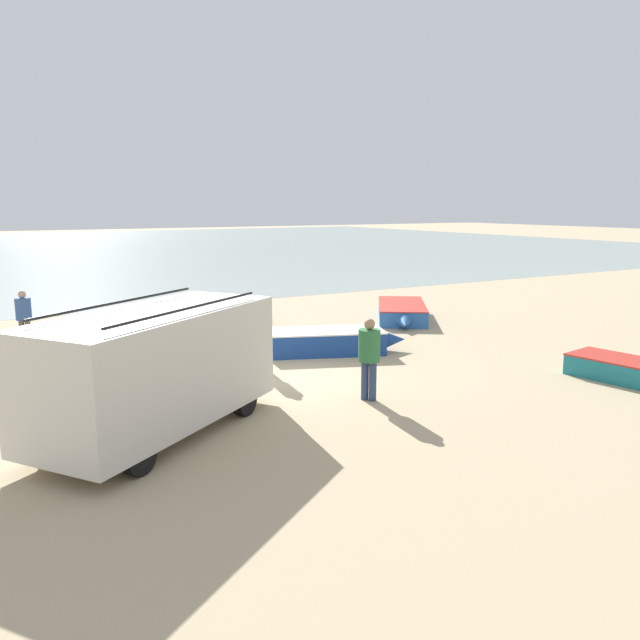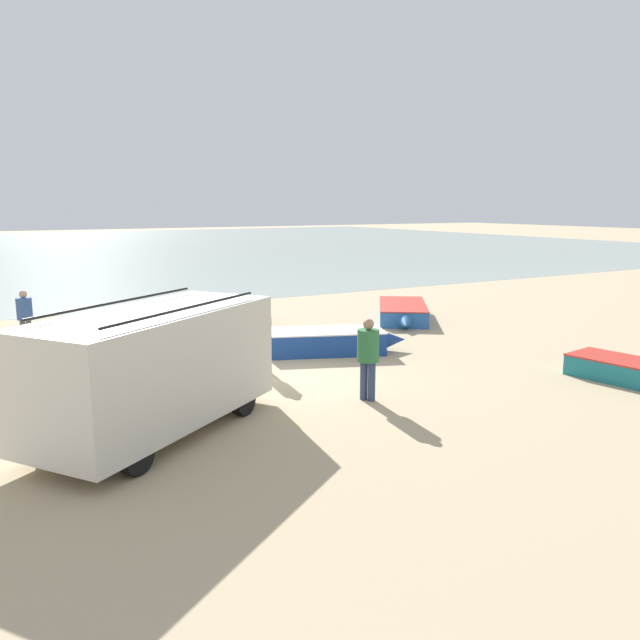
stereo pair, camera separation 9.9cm
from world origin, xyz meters
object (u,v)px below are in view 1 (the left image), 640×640
object	(u,v)px
fishing_rowboat_3	(131,352)
fishing_rowboat_4	(330,341)
fisherman_0	(24,313)
fisherman_2	(264,335)
fisherman_1	(369,352)
fishing_rowboat_1	(402,312)
fishing_rowboat_2	(238,318)
parked_van	(157,367)

from	to	relation	value
fishing_rowboat_3	fishing_rowboat_4	xyz separation A→B (m)	(5.23, -1.67, 0.04)
fishing_rowboat_3	fisherman_0	xyz separation A→B (m)	(-2.29, 3.47, 0.72)
fishing_rowboat_4	fisherman_2	xyz separation A→B (m)	(-2.52, -0.98, 0.63)
fishing_rowboat_3	fisherman_1	distance (m)	7.01
fishing_rowboat_1	fisherman_2	distance (m)	8.54
fishing_rowboat_2	fisherman_1	size ratio (longest dim) A/B	2.13
fishing_rowboat_1	fisherman_2	xyz separation A→B (m)	(-7.47, -4.10, 0.67)
fishing_rowboat_2	fisherman_2	xyz separation A→B (m)	(-1.80, -6.06, 0.69)
fishing_rowboat_2	fisherman_0	size ratio (longest dim) A/B	2.27
parked_van	fishing_rowboat_2	bearing A→B (deg)	24.42
parked_van	fisherman_1	bearing A→B (deg)	-38.60
fishing_rowboat_2	fishing_rowboat_4	xyz separation A→B (m)	(0.72, -5.08, 0.05)
fishing_rowboat_4	fisherman_2	bearing A→B (deg)	-137.88
fishing_rowboat_3	fisherman_0	bearing A→B (deg)	-114.04
fisherman_1	fisherman_2	world-z (taller)	fisherman_1
fishing_rowboat_3	fishing_rowboat_4	world-z (taller)	fishing_rowboat_4
fisherman_2	fishing_rowboat_1	bearing A→B (deg)	142.13
fishing_rowboat_1	fishing_rowboat_3	size ratio (longest dim) A/B	1.08
fishing_rowboat_1	fisherman_1	bearing A→B (deg)	-6.73
fishing_rowboat_3	fisherman_0	distance (m)	4.22
fishing_rowboat_4	fisherman_0	size ratio (longest dim) A/B	2.45
parked_van	fisherman_1	xyz separation A→B (m)	(4.49, -0.27, -0.20)
fishing_rowboat_3	fisherman_1	size ratio (longest dim) A/B	2.25
fishing_rowboat_4	fisherman_2	size ratio (longest dim) A/B	2.58
fishing_rowboat_2	fisherman_1	world-z (taller)	fisherman_1
fishing_rowboat_4	fishing_rowboat_3	bearing A→B (deg)	-176.75
fisherman_0	fishing_rowboat_3	bearing A→B (deg)	50.34
fishing_rowboat_2	fishing_rowboat_3	size ratio (longest dim) A/B	0.95
fishing_rowboat_1	fishing_rowboat_4	size ratio (longest dim) A/B	1.05
fishing_rowboat_3	fisherman_0	size ratio (longest dim) A/B	2.39
fishing_rowboat_2	fishing_rowboat_4	world-z (taller)	fishing_rowboat_4
fishing_rowboat_2	fisherman_1	xyz separation A→B (m)	(-0.82, -9.33, 0.80)
parked_van	fisherman_0	distance (m)	9.24
fishing_rowboat_2	fisherman_0	xyz separation A→B (m)	(-6.79, 0.06, 0.74)
fishing_rowboat_1	fisherman_0	distance (m)	12.64
fisherman_1	fisherman_2	distance (m)	3.41
fishing_rowboat_3	fisherman_1	xyz separation A→B (m)	(3.69, -5.91, 0.78)
fisherman_1	parked_van	bearing A→B (deg)	-37.03
parked_van	fishing_rowboat_2	xyz separation A→B (m)	(5.31, 9.06, -0.99)
fishing_rowboat_1	parked_van	bearing A→B (deg)	-22.47
fishing_rowboat_1	fisherman_2	world-z (taller)	fisherman_2
fishing_rowboat_3	fisherman_2	bearing A→B (deg)	78.18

